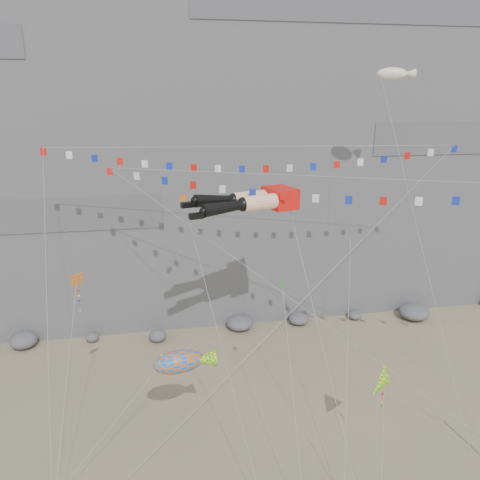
{
  "coord_description": "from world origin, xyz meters",
  "views": [
    {
      "loc": [
        -7.34,
        -23.77,
        21.99
      ],
      "look_at": [
        -1.44,
        9.0,
        11.69
      ],
      "focal_mm": 35.0,
      "sensor_mm": 36.0,
      "label": 1
    }
  ],
  "objects": [
    {
      "name": "talus_boulders",
      "position": [
        0.0,
        17.0,
        0.6
      ],
      "size": [
        60.0,
        3.0,
        1.2
      ],
      "primitive_type": null,
      "color": "slate",
      "rests_on": "ground"
    },
    {
      "name": "legs_kite",
      "position": [
        -0.94,
        6.95,
        15.09
      ],
      "size": [
        8.35,
        16.34,
        21.17
      ],
      "rotation": [
        0.0,
        0.0,
        0.29
      ],
      "color": "red",
      "rests_on": "ground"
    },
    {
      "name": "fish_windsock",
      "position": [
        -6.62,
        0.86,
        6.84
      ],
      "size": [
        10.57,
        5.03,
        11.53
      ],
      "color": "#E5570B",
      "rests_on": "ground"
    },
    {
      "name": "harlequin_kite",
      "position": [
        -12.34,
        3.39,
        11.45
      ],
      "size": [
        2.19,
        9.04,
        14.11
      ],
      "color": "red",
      "rests_on": "ground"
    },
    {
      "name": "small_kite_c",
      "position": [
        0.13,
        2.47,
        10.33
      ],
      "size": [
        1.42,
        9.51,
        13.77
      ],
      "color": "green",
      "rests_on": "ground"
    },
    {
      "name": "flag_banner_upper",
      "position": [
        -0.1,
        10.61,
        18.36
      ],
      "size": [
        30.46,
        17.3,
        27.4
      ],
      "color": "red",
      "rests_on": "ground"
    },
    {
      "name": "delta_kite",
      "position": [
        5.37,
        -1.63,
        5.69
      ],
      "size": [
        3.75,
        6.64,
        8.51
      ],
      "color": "yellow",
      "rests_on": "ground"
    },
    {
      "name": "flag_banner_lower",
      "position": [
        3.92,
        4.67,
        16.96
      ],
      "size": [
        29.2,
        13.42,
        20.12
      ],
      "color": "red",
      "rests_on": "ground"
    },
    {
      "name": "cliff",
      "position": [
        0.0,
        32.0,
        25.0
      ],
      "size": [
        80.0,
        28.0,
        50.0
      ],
      "primitive_type": "cube",
      "color": "slate",
      "rests_on": "ground"
    },
    {
      "name": "blimp_windsock",
      "position": [
        10.64,
        11.05,
        23.49
      ],
      "size": [
        3.64,
        14.31,
        27.02
      ],
      "color": "#FAF0CE",
      "rests_on": "ground"
    },
    {
      "name": "small_kite_b",
      "position": [
        6.08,
        6.23,
        12.28
      ],
      "size": [
        4.88,
        11.97,
        17.55
      ],
      "color": "purple",
      "rests_on": "ground"
    },
    {
      "name": "small_kite_a",
      "position": [
        -5.48,
        8.72,
        14.72
      ],
      "size": [
        3.7,
        14.68,
        20.77
      ],
      "color": "orange",
      "rests_on": "ground"
    },
    {
      "name": "ground",
      "position": [
        0.0,
        0.0,
        0.0
      ],
      "size": [
        120.0,
        120.0,
        0.0
      ],
      "primitive_type": "plane",
      "color": "gray",
      "rests_on": "ground"
    }
  ]
}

